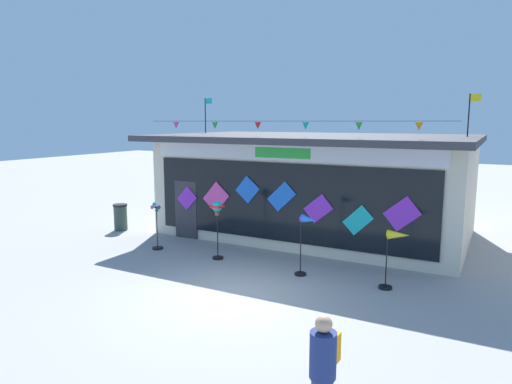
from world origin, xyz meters
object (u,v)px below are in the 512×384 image
wind_spinner_left (217,215)px  wind_spinner_center_left (307,231)px  wind_spinner_far_left (157,226)px  trash_bin (121,217)px  kite_shop_building (316,184)px  person_near_camera (323,374)px  wind_spinner_center_right (395,246)px

wind_spinner_left → wind_spinner_center_left: 2.89m
wind_spinner_far_left → trash_bin: (-2.92, 1.37, -0.27)m
wind_spinner_far_left → wind_spinner_left: bearing=1.4°
wind_spinner_far_left → wind_spinner_center_left: 5.18m
kite_shop_building → trash_bin: 7.39m
kite_shop_building → wind_spinner_center_left: size_ratio=6.48×
wind_spinner_left → person_near_camera: 8.04m
wind_spinner_center_left → person_near_camera: bearing=-65.9°
trash_bin → kite_shop_building: bearing=25.8°
kite_shop_building → wind_spinner_center_left: 4.94m
wind_spinner_left → trash_bin: wind_spinner_left is taller
kite_shop_building → person_near_camera: size_ratio=6.33×
kite_shop_building → wind_spinner_center_right: 5.98m
wind_spinner_left → wind_spinner_center_right: 5.13m
kite_shop_building → wind_spinner_center_left: kite_shop_building is taller
kite_shop_building → wind_spinner_far_left: size_ratio=7.01×
wind_spinner_center_left → person_near_camera: person_near_camera is taller
kite_shop_building → person_near_camera: (4.09, -10.38, -0.92)m
wind_spinner_center_right → wind_spinner_left: bearing=178.9°
wind_spinner_far_left → wind_spinner_center_right: wind_spinner_far_left is taller
wind_spinner_center_right → person_near_camera: person_near_camera is taller
kite_shop_building → wind_spinner_center_left: (1.53, -4.66, -0.59)m
kite_shop_building → wind_spinner_center_right: kite_shop_building is taller
kite_shop_building → wind_spinner_left: kite_shop_building is taller
kite_shop_building → trash_bin: (-6.55, -3.17, -1.31)m
kite_shop_building → wind_spinner_far_left: 5.90m
wind_spinner_left → trash_bin: 5.42m
wind_spinner_far_left → trash_bin: wind_spinner_far_left is taller
person_near_camera → trash_bin: person_near_camera is taller
wind_spinner_center_right → trash_bin: 10.44m
wind_spinner_far_left → wind_spinner_center_left: wind_spinner_center_left is taller
wind_spinner_far_left → trash_bin: bearing=154.9°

